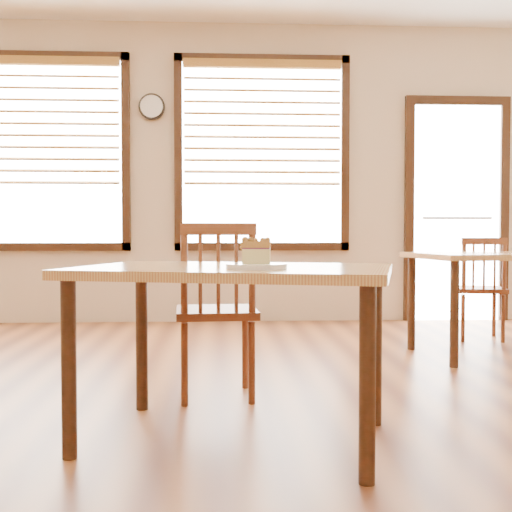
{
  "coord_description": "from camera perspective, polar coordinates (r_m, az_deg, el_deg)",
  "views": [
    {
      "loc": [
        -0.12,
        -2.49,
        0.89
      ],
      "look_at": [
        0.02,
        0.1,
        0.8
      ],
      "focal_mm": 45.0,
      "sensor_mm": 36.0,
      "label": 1
    }
  ],
  "objects": [
    {
      "name": "window_right",
      "position": [
        6.54,
        0.56,
        10.09
      ],
      "size": [
        1.76,
        0.1,
        1.96
      ],
      "color": "white",
      "rests_on": "room_shell"
    },
    {
      "name": "cafe_table_second",
      "position": [
        5.01,
        20.97,
        -0.84
      ],
      "size": [
        1.32,
        0.97,
        0.75
      ],
      "rotation": [
        0.0,
        0.0,
        0.13
      ],
      "color": "tan",
      "rests_on": "ground"
    },
    {
      "name": "ground",
      "position": [
        2.65,
        -0.42,
        -17.66
      ],
      "size": [
        8.0,
        8.0,
        0.0
      ],
      "primitive_type": "plane",
      "color": "#9C592D"
    },
    {
      "name": "cafe_chair_main",
      "position": [
        3.46,
        -3.5,
        -4.77
      ],
      "size": [
        0.46,
        0.46,
        0.95
      ],
      "rotation": [
        0.0,
        0.0,
        3.2
      ],
      "color": "brown",
      "rests_on": "ground"
    },
    {
      "name": "entry_door",
      "position": [
        6.91,
        17.39,
        4.44
      ],
      "size": [
        1.08,
        0.06,
        2.29
      ],
      "color": "white",
      "rests_on": "ground"
    },
    {
      "name": "plate",
      "position": [
        2.57,
        0.04,
        -0.93
      ],
      "size": [
        0.25,
        0.25,
        0.02
      ],
      "color": "white",
      "rests_on": "cafe_table_main"
    },
    {
      "name": "cake_slice",
      "position": [
        2.56,
        -0.0,
        0.49
      ],
      "size": [
        0.13,
        0.1,
        0.11
      ],
      "rotation": [
        0.0,
        0.0,
        -0.11
      ],
      "color": "#EBE185",
      "rests_on": "plate"
    },
    {
      "name": "window_left",
      "position": [
        6.76,
        -18.67,
        9.71
      ],
      "size": [
        1.76,
        0.1,
        1.96
      ],
      "color": "white",
      "rests_on": "room_shell"
    },
    {
      "name": "wall_clock",
      "position": [
        6.6,
        -9.25,
        12.97
      ],
      "size": [
        0.26,
        0.05,
        0.26
      ],
      "color": "black",
      "rests_on": "room_shell"
    },
    {
      "name": "cafe_chair_second",
      "position": [
        5.69,
        19.3,
        -2.68
      ],
      "size": [
        0.46,
        0.46,
        0.87
      ],
      "rotation": [
        0.0,
        0.0,
        2.95
      ],
      "color": "brown",
      "rests_on": "ground"
    },
    {
      "name": "cafe_table_main",
      "position": [
        2.74,
        -1.91,
        -2.79
      ],
      "size": [
        1.49,
        1.19,
        0.75
      ],
      "rotation": [
        0.0,
        0.0,
        -0.28
      ],
      "color": "tan",
      "rests_on": "ground"
    }
  ]
}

